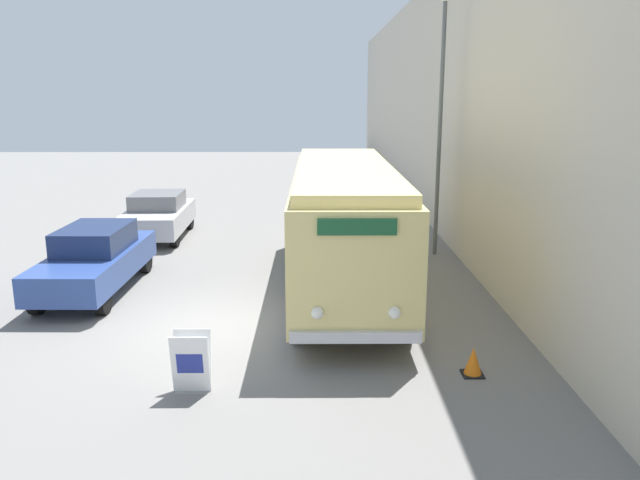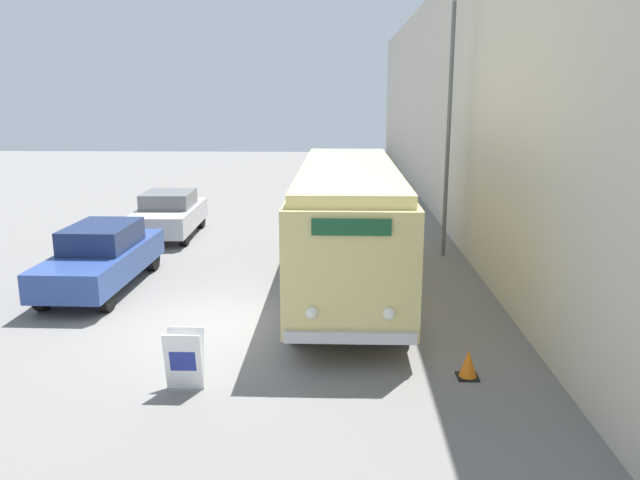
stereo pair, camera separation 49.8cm
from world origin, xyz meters
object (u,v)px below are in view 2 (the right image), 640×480
(vintage_bus, at_px, (348,219))
(sign_board, at_px, (184,361))
(parked_car_mid, at_px, (169,214))
(traffic_cone, at_px, (468,364))
(streetlamp, at_px, (450,91))
(parked_car_near, at_px, (102,257))

(vintage_bus, bearing_deg, sign_board, -115.67)
(parked_car_mid, bearing_deg, traffic_cone, -54.71)
(vintage_bus, height_order, streetlamp, streetlamp)
(streetlamp, xyz_separation_m, traffic_cone, (-0.88, -8.29, -4.52))
(sign_board, height_order, parked_car_mid, parked_car_mid)
(vintage_bus, relative_size, streetlamp, 1.29)
(sign_board, distance_m, parked_car_mid, 11.62)
(parked_car_near, height_order, traffic_cone, parked_car_near)
(sign_board, relative_size, parked_car_mid, 0.24)
(sign_board, xyz_separation_m, traffic_cone, (4.68, 0.57, -0.24))
(vintage_bus, distance_m, sign_board, 6.32)
(vintage_bus, bearing_deg, parked_car_near, -177.60)
(vintage_bus, relative_size, parked_car_near, 2.05)
(parked_car_near, bearing_deg, parked_car_mid, 90.00)
(streetlamp, bearing_deg, parked_car_mid, 165.50)
(streetlamp, bearing_deg, traffic_cone, -96.09)
(vintage_bus, relative_size, traffic_cone, 19.30)
(vintage_bus, bearing_deg, streetlamp, 48.61)
(streetlamp, height_order, traffic_cone, streetlamp)
(parked_car_mid, height_order, traffic_cone, parked_car_mid)
(sign_board, xyz_separation_m, parked_car_mid, (-3.27, 11.14, 0.27))
(sign_board, distance_m, streetlamp, 11.30)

